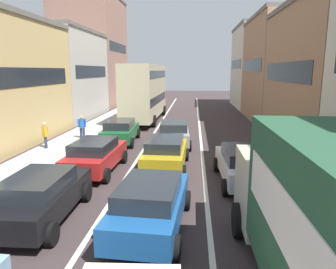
% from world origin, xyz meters
% --- Properties ---
extents(sidewalk_left, '(2.60, 64.00, 0.14)m').
position_xyz_m(sidewalk_left, '(-6.70, 20.00, 0.07)').
color(sidewalk_left, '#B0B0B0').
rests_on(sidewalk_left, ground).
extents(lane_stripe_left, '(0.16, 60.00, 0.01)m').
position_xyz_m(lane_stripe_left, '(-1.70, 20.00, 0.01)').
color(lane_stripe_left, silver).
rests_on(lane_stripe_left, ground).
extents(lane_stripe_right, '(0.16, 60.00, 0.01)m').
position_xyz_m(lane_stripe_right, '(1.70, 20.00, 0.01)').
color(lane_stripe_right, silver).
rests_on(lane_stripe_right, ground).
extents(building_row_left, '(7.20, 43.90, 13.75)m').
position_xyz_m(building_row_left, '(-12.00, 24.47, 5.09)').
color(building_row_left, '#936B5B').
rests_on(building_row_left, ground).
extents(building_row_right, '(7.20, 43.90, 9.95)m').
position_xyz_m(building_row_right, '(9.90, 22.38, 4.66)').
color(building_row_right, beige).
rests_on(building_row_right, ground).
extents(removalist_box_truck, '(2.73, 7.71, 3.58)m').
position_xyz_m(removalist_box_truck, '(3.70, 2.77, 1.97)').
color(removalist_box_truck, '#B7B29E').
rests_on(removalist_box_truck, ground).
extents(sedan_centre_lane_second, '(2.30, 4.41, 1.49)m').
position_xyz_m(sedan_centre_lane_second, '(-0.02, 5.93, 0.80)').
color(sedan_centre_lane_second, '#194C8C').
rests_on(sedan_centre_lane_second, ground).
extents(wagon_left_lane_second, '(2.11, 4.33, 1.49)m').
position_xyz_m(wagon_left_lane_second, '(-3.46, 6.24, 0.80)').
color(wagon_left_lane_second, black).
rests_on(wagon_left_lane_second, ground).
extents(hatchback_centre_lane_third, '(2.14, 4.34, 1.49)m').
position_xyz_m(hatchback_centre_lane_third, '(-0.10, 11.72, 0.80)').
color(hatchback_centre_lane_third, '#B29319').
rests_on(hatchback_centre_lane_third, ground).
extents(sedan_left_lane_third, '(2.18, 4.36, 1.49)m').
position_xyz_m(sedan_left_lane_third, '(-3.23, 11.04, 0.80)').
color(sedan_left_lane_third, '#A51E1E').
rests_on(sedan_left_lane_third, ground).
extents(coupe_centre_lane_fourth, '(2.26, 4.39, 1.49)m').
position_xyz_m(coupe_centre_lane_fourth, '(-0.02, 16.49, 0.80)').
color(coupe_centre_lane_fourth, gray).
rests_on(coupe_centre_lane_fourth, ground).
extents(sedan_left_lane_fourth, '(2.19, 4.37, 1.49)m').
position_xyz_m(sedan_left_lane_fourth, '(-3.45, 16.92, 0.80)').
color(sedan_left_lane_fourth, '#19592D').
rests_on(sedan_left_lane_fourth, ground).
extents(sedan_right_lane_behind_truck, '(2.22, 4.38, 1.49)m').
position_xyz_m(sedan_right_lane_behind_truck, '(3.26, 10.10, 0.80)').
color(sedan_right_lane_behind_truck, silver).
rests_on(sedan_right_lane_behind_truck, ground).
extents(bus_mid_queue_primary, '(2.99, 10.56, 5.06)m').
position_xyz_m(bus_mid_queue_primary, '(-3.21, 25.94, 2.83)').
color(bus_mid_queue_primary, '#BFB793').
rests_on(bus_mid_queue_primary, ground).
extents(pedestrian_near_kerb, '(0.34, 0.49, 1.66)m').
position_xyz_m(pedestrian_near_kerb, '(-7.33, 14.68, 0.95)').
color(pedestrian_near_kerb, '#262D47').
rests_on(pedestrian_near_kerb, ground).
extents(pedestrian_far_sidewalk, '(0.53, 0.34, 1.66)m').
position_xyz_m(pedestrian_far_sidewalk, '(-6.16, 17.51, 0.95)').
color(pedestrian_far_sidewalk, '#262D47').
rests_on(pedestrian_far_sidewalk, ground).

